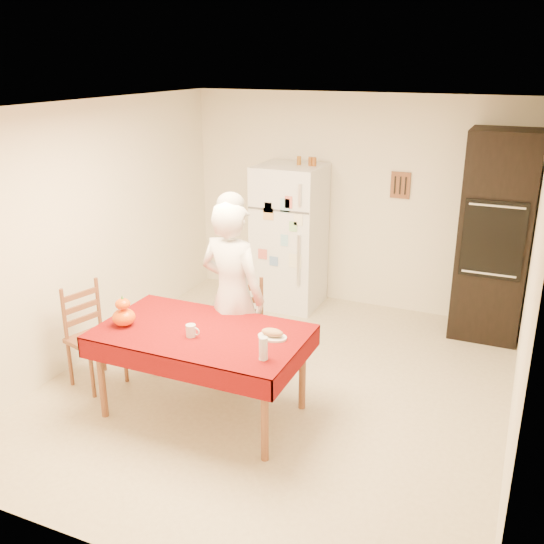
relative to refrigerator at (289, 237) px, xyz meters
The scene contains 17 objects.
floor 2.16m from the refrigerator, 70.93° to the right, with size 4.50×4.50×0.00m, color tan.
room_shell 2.13m from the refrigerator, 70.89° to the right, with size 4.02×4.52×2.51m.
refrigerator is the anchor object (origin of this frame).
oven_cabinet 2.29m from the refrigerator, ahead, with size 0.70×0.62×2.20m.
dining_table 2.56m from the refrigerator, 84.38° to the right, with size 1.70×1.00×0.76m.
chair_far 1.86m from the refrigerator, 82.45° to the right, with size 0.50×0.49×0.95m.
chair_left 2.68m from the refrigerator, 110.86° to the right, with size 0.50×0.51×0.95m.
seated_woman 2.03m from the refrigerator, 82.41° to the right, with size 0.64×0.42×1.75m, color silver.
coffee_mug 2.67m from the refrigerator, 85.10° to the right, with size 0.08×0.08×0.10m, color silver.
pumpkin_lower 2.73m from the refrigerator, 98.20° to the right, with size 0.19×0.19×0.14m, color #D53E05.
pumpkin_upper 2.73m from the refrigerator, 98.20° to the right, with size 0.12×0.12×0.09m, color #D23804.
wine_glass 2.93m from the refrigerator, 71.80° to the right, with size 0.07×0.07×0.18m, color silver.
bread_plate 2.58m from the refrigerator, 71.06° to the right, with size 0.24×0.24×0.02m, color silver.
bread_loaf 2.58m from the refrigerator, 71.06° to the right, with size 0.18×0.10×0.06m, color #976C4A.
spice_jar_left 0.91m from the refrigerator, 30.04° to the left, with size 0.05×0.05×0.10m, color #92581A.
spice_jar_mid 0.93m from the refrigerator, 12.53° to the left, with size 0.05×0.05×0.10m, color brown.
spice_jar_right 0.94m from the refrigerator, 10.49° to the left, with size 0.05×0.05×0.10m, color #914D1A.
Camera 1 is at (1.92, -4.54, 2.86)m, focal length 40.00 mm.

